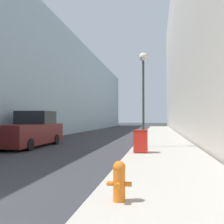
{
  "coord_description": "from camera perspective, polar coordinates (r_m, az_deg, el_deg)",
  "views": [
    {
      "loc": [
        4.98,
        -3.61,
        1.66
      ],
      "look_at": [
        1.07,
        18.04,
        2.26
      ],
      "focal_mm": 40.0,
      "sensor_mm": 36.0,
      "label": 1
    }
  ],
  "objects": [
    {
      "name": "pickup_truck",
      "position": [
        15.78,
        -18.4,
        -4.2
      ],
      "size": [
        2.29,
        5.53,
        2.14
      ],
      "color": "#561919",
      "rests_on": "ground"
    },
    {
      "name": "trash_bin",
      "position": [
        11.48,
        6.56,
        -6.59
      ],
      "size": [
        0.63,
        0.6,
        1.02
      ],
      "color": "red",
      "rests_on": "sidewalk_right"
    },
    {
      "name": "fire_hydrant",
      "position": [
        4.81,
        1.65,
        -15.3
      ],
      "size": [
        0.47,
        0.35,
        0.75
      ],
      "color": "orange",
      "rests_on": "sidewalk_right"
    },
    {
      "name": "building_left_glass",
      "position": [
        33.52,
        -16.89,
        5.34
      ],
      "size": [
        12.0,
        60.0,
        11.29
      ],
      "color": "#849EB2",
      "rests_on": "ground"
    },
    {
      "name": "lamppost",
      "position": [
        13.95,
        7.16,
        7.04
      ],
      "size": [
        0.46,
        0.46,
        5.19
      ],
      "color": "#2D332D",
      "rests_on": "sidewalk_right"
    },
    {
      "name": "sidewalk_right",
      "position": [
        21.67,
        11.38,
        -5.75
      ],
      "size": [
        3.49,
        60.0,
        0.12
      ],
      "color": "#ADA89E",
      "rests_on": "ground"
    }
  ]
}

